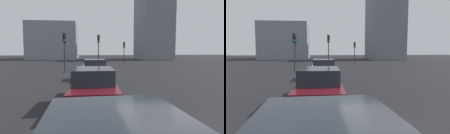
{
  "view_description": "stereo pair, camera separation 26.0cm",
  "coord_description": "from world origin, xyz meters",
  "views": [
    {
      "loc": [
        -4.54,
        2.11,
        2.31
      ],
      "look_at": [
        3.71,
        1.03,
        1.58
      ],
      "focal_mm": 31.22,
      "sensor_mm": 36.0,
      "label": 1
    },
    {
      "loc": [
        -4.57,
        1.85,
        2.31
      ],
      "look_at": [
        3.71,
        1.03,
        1.58
      ],
      "focal_mm": 31.22,
      "sensor_mm": 36.0,
      "label": 2
    }
  ],
  "objects": [
    {
      "name": "car_maroon_right_second",
      "position": [
        3.68,
        1.84,
        0.75
      ],
      "size": [
        4.82,
        2.14,
        1.55
      ],
      "rotation": [
        0.0,
        0.0,
        -0.02
      ],
      "color": "#510F16",
      "rests_on": "ground_plane"
    },
    {
      "name": "traffic_light_far_right",
      "position": [
        25.46,
        5.31,
        3.04
      ],
      "size": [
        0.32,
        0.29,
        4.23
      ],
      "rotation": [
        0.0,
        0.0,
        3.11
      ],
      "color": "#2D2D30",
      "rests_on": "ground_plane"
    },
    {
      "name": "traffic_light_far_left",
      "position": [
        26.58,
        -3.94,
        2.56
      ],
      "size": [
        0.32,
        0.28,
        3.54
      ],
      "rotation": [
        0.0,
        0.0,
        3.15
      ],
      "color": "#2D2D30",
      "rests_on": "ground_plane"
    },
    {
      "name": "traffic_light_near_right",
      "position": [
        15.49,
        4.3,
        2.85
      ],
      "size": [
        0.32,
        0.29,
        3.95
      ],
      "rotation": [
        0.0,
        0.0,
        3.19
      ],
      "color": "#2D2D30",
      "rests_on": "ground_plane"
    },
    {
      "name": "car_silver_right_lead",
      "position": [
        10.83,
        1.49,
        0.75
      ],
      "size": [
        4.3,
        2.1,
        1.57
      ],
      "rotation": [
        0.0,
        0.0,
        0.03
      ],
      "color": "#A8AAB2",
      "rests_on": "ground_plane"
    },
    {
      "name": "building_facade_left",
      "position": [
        41.84,
        -14.0,
        8.81
      ],
      "size": [
        10.46,
        6.98,
        17.63
      ],
      "primitive_type": "cube",
      "color": "slate",
      "rests_on": "ground_plane"
    },
    {
      "name": "traffic_light_near_left",
      "position": [
        18.61,
        0.68,
        2.92
      ],
      "size": [
        0.32,
        0.28,
        4.06
      ],
      "rotation": [
        0.0,
        0.0,
        3.14
      ],
      "color": "#2D2D30",
      "rests_on": "ground_plane"
    },
    {
      "name": "building_facade_center",
      "position": [
        46.68,
        10.0,
        4.34
      ],
      "size": [
        13.94,
        11.13,
        8.68
      ],
      "primitive_type": "cube",
      "color": "gray",
      "rests_on": "ground_plane"
    }
  ]
}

